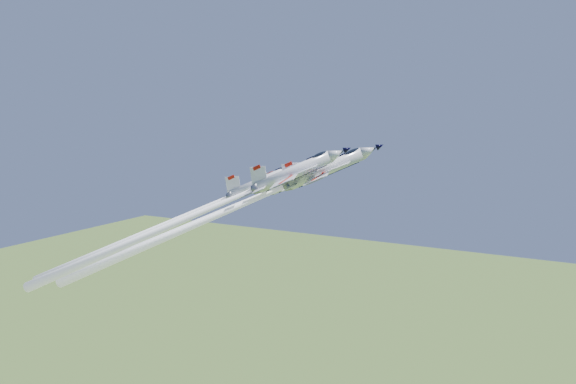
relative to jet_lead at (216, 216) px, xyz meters
The scene contains 4 objects.
jet_lead is the anchor object (origin of this frame).
jet_left 10.79m from the jet_lead, 138.27° to the left, with size 44.38×18.18×43.45m.
jet_right 5.59m from the jet_lead, 138.53° to the right, with size 46.81×19.24×45.08m.
jet_slot 9.36m from the jet_lead, behind, with size 42.59×17.57×40.26m.
Camera 1 is at (51.99, -93.63, 92.98)m, focal length 40.00 mm.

